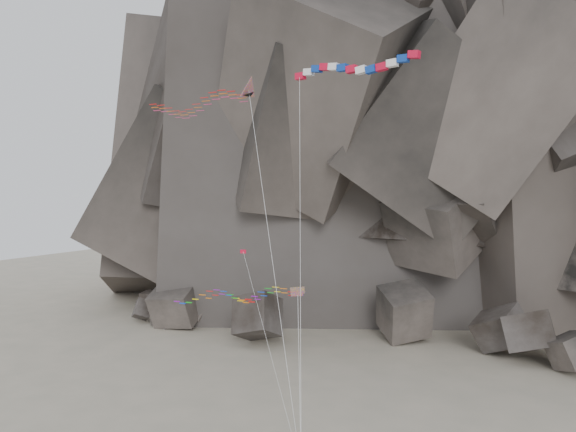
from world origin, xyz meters
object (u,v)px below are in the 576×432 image
at_px(parafoil_kite, 230,295).
at_px(pennant_kite, 254,292).
at_px(delta_kite, 193,104).
at_px(banner_kite, 352,69).

height_order(parafoil_kite, pennant_kite, pennant_kite).
distance_m(delta_kite, banner_kite, 13.25).
distance_m(banner_kite, pennant_kite, 19.28).
bearing_deg(banner_kite, delta_kite, -156.49).
relative_size(delta_kite, banner_kite, 0.96).
bearing_deg(delta_kite, parafoil_kite, 28.10).
height_order(delta_kite, parafoil_kite, delta_kite).
distance_m(banner_kite, parafoil_kite, 20.53).
bearing_deg(delta_kite, pennant_kite, 24.79).
height_order(banner_kite, pennant_kite, banner_kite).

